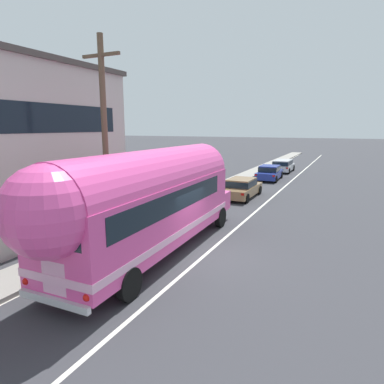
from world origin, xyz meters
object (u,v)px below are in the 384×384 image
Objects in this scene: car_lead at (242,187)px; car_third at (283,165)px; utility_pole at (105,140)px; car_second at (269,172)px; painted_bus at (148,199)px.

car_lead is 15.06m from car_third.
car_lead is at bearing 78.76° from utility_pole.
utility_pole is 26.95m from car_third.
car_second is at bearing 83.70° from utility_pole.
car_third is (-0.07, 27.27, -1.51)m from painted_bus.
car_second and car_third have the same top height.
utility_pole reaches higher than car_second.
utility_pole is at bearing 164.70° from painted_bus.
car_second is (-0.04, 8.90, -0.00)m from car_lead.
painted_bus is 27.31m from car_third.
car_lead is 8.90m from car_second.
utility_pole is at bearing -101.24° from car_lead.
car_third is at bearing 90.15° from painted_bus.
car_lead is 1.02× the size of car_second.
car_second is at bearing 90.24° from car_lead.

